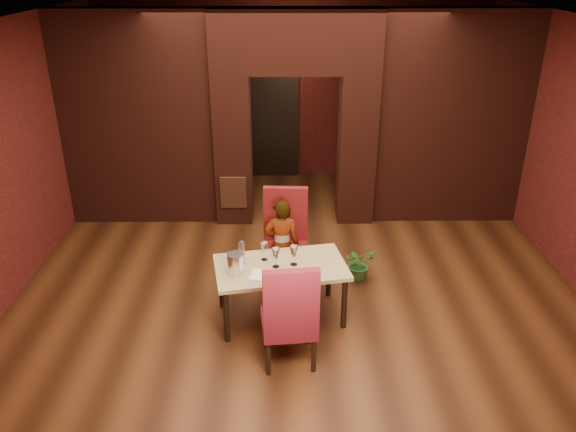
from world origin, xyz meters
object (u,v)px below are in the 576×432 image
wine_glass_a (264,251)px  wine_bucket (236,263)px  chair_far (285,240)px  water_bottle (242,252)px  dining_table (281,291)px  person_seated (282,245)px  wine_glass_c (294,255)px  chair_near (289,310)px  potted_plant (359,263)px  wine_glass_b (276,258)px

wine_glass_a → wine_bucket: size_ratio=0.94×
chair_far → water_bottle: chair_far is taller
dining_table → wine_bucket: size_ratio=6.34×
person_seated → wine_glass_c: (0.14, -0.62, 0.20)m
chair_near → wine_glass_c: size_ratio=5.15×
person_seated → potted_plant: bearing=-170.8°
chair_far → wine_glass_c: size_ratio=5.31×
wine_glass_a → chair_near: bearing=-73.2°
wine_glass_b → potted_plant: size_ratio=0.52×
wine_glass_c → wine_bucket: 0.66m
person_seated → wine_bucket: size_ratio=5.25×
water_bottle → wine_glass_c: bearing=-2.7°
dining_table → wine_glass_a: size_ratio=6.74×
dining_table → water_bottle: (-0.44, 0.05, 0.49)m
wine_glass_a → chair_far: bearing=69.2°
chair_far → wine_glass_b: size_ratio=5.36×
wine_glass_c → wine_bucket: wine_glass_c is taller
person_seated → wine_bucket: person_seated is taller
wine_bucket → water_bottle: water_bottle is taller
wine_bucket → water_bottle: 0.20m
wine_glass_b → potted_plant: bearing=39.3°
wine_glass_b → wine_glass_a: bearing=129.3°
wine_glass_a → wine_glass_c: wine_glass_c is taller
water_bottle → potted_plant: 1.76m
wine_glass_a → wine_glass_b: size_ratio=0.94×
dining_table → wine_glass_a: bearing=133.7°
wine_glass_b → wine_glass_c: wine_glass_c is taller
person_seated → wine_glass_b: (-0.06, -0.67, 0.20)m
dining_table → water_bottle: bearing=163.1°
wine_glass_b → water_bottle: water_bottle is taller
chair_near → wine_glass_a: chair_near is taller
wine_glass_b → wine_glass_c: 0.21m
chair_far → wine_glass_b: bearing=-94.5°
chair_near → dining_table: bearing=-89.4°
dining_table → person_seated: bearing=78.9°
person_seated → potted_plant: (1.01, 0.21, -0.38)m
potted_plant → chair_near: bearing=-120.2°
wine_glass_b → potted_plant: (1.07, 0.88, -0.58)m
wine_glass_c → wine_bucket: size_ratio=1.01×
person_seated → wine_bucket: bearing=55.2°
wine_bucket → potted_plant: 1.89m
dining_table → potted_plant: (1.01, 0.85, -0.12)m
chair_near → water_bottle: size_ratio=4.07×
chair_near → potted_plant: bearing=-125.7°
wine_bucket → water_bottle: size_ratio=0.78×
chair_near → wine_glass_a: (-0.27, 0.89, 0.20)m
wine_glass_c → water_bottle: size_ratio=0.79×
wine_bucket → dining_table: bearing=16.2°
chair_far → wine_bucket: 1.06m
dining_table → wine_glass_a: wine_glass_a is taller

